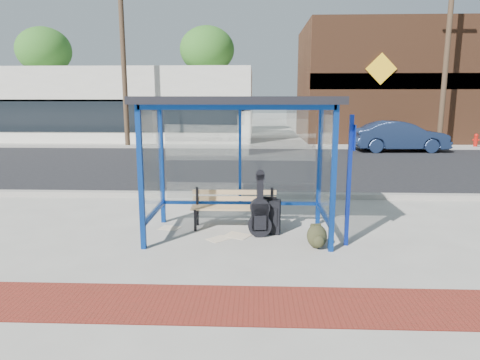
{
  "coord_description": "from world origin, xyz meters",
  "views": [
    {
      "loc": [
        0.31,
        -7.26,
        2.4
      ],
      "look_at": [
        0.02,
        0.2,
        0.96
      ],
      "focal_mm": 32.0,
      "sensor_mm": 36.0,
      "label": 1
    }
  ],
  "objects_px": {
    "fire_hydrant": "(476,140)",
    "parked_car": "(400,136)",
    "guitar_bag": "(260,214)",
    "suitcase": "(269,216)",
    "bench": "(234,206)",
    "backpack": "(317,237)"
  },
  "relations": [
    {
      "from": "bench",
      "to": "parked_car",
      "type": "distance_m",
      "value": 13.61
    },
    {
      "from": "bench",
      "to": "suitcase",
      "type": "height_order",
      "value": "bench"
    },
    {
      "from": "backpack",
      "to": "fire_hydrant",
      "type": "relative_size",
      "value": 0.58
    },
    {
      "from": "suitcase",
      "to": "backpack",
      "type": "xyz_separation_m",
      "value": [
        0.75,
        -0.75,
        -0.12
      ]
    },
    {
      "from": "guitar_bag",
      "to": "backpack",
      "type": "height_order",
      "value": "guitar_bag"
    },
    {
      "from": "fire_hydrant",
      "to": "guitar_bag",
      "type": "bearing_deg",
      "value": -127.14
    },
    {
      "from": "suitcase",
      "to": "bench",
      "type": "bearing_deg",
      "value": 162.89
    },
    {
      "from": "parked_car",
      "to": "fire_hydrant",
      "type": "bearing_deg",
      "value": -70.56
    },
    {
      "from": "parked_car",
      "to": "suitcase",
      "type": "bearing_deg",
      "value": 150.29
    },
    {
      "from": "parked_car",
      "to": "guitar_bag",
      "type": "bearing_deg",
      "value": 150.06
    },
    {
      "from": "guitar_bag",
      "to": "suitcase",
      "type": "xyz_separation_m",
      "value": [
        0.17,
        0.21,
        -0.1
      ]
    },
    {
      "from": "suitcase",
      "to": "parked_car",
      "type": "distance_m",
      "value": 13.58
    },
    {
      "from": "guitar_bag",
      "to": "bench",
      "type": "bearing_deg",
      "value": 124.96
    },
    {
      "from": "guitar_bag",
      "to": "parked_car",
      "type": "bearing_deg",
      "value": 55.67
    },
    {
      "from": "fire_hydrant",
      "to": "parked_car",
      "type": "bearing_deg",
      "value": -158.03
    },
    {
      "from": "backpack",
      "to": "fire_hydrant",
      "type": "height_order",
      "value": "fire_hydrant"
    },
    {
      "from": "bench",
      "to": "suitcase",
      "type": "distance_m",
      "value": 0.73
    },
    {
      "from": "parked_car",
      "to": "bench",
      "type": "bearing_deg",
      "value": 147.26
    },
    {
      "from": "backpack",
      "to": "parked_car",
      "type": "bearing_deg",
      "value": 58.83
    },
    {
      "from": "bench",
      "to": "fire_hydrant",
      "type": "bearing_deg",
      "value": 49.96
    },
    {
      "from": "suitcase",
      "to": "fire_hydrant",
      "type": "distance_m",
      "value": 17.28
    },
    {
      "from": "guitar_bag",
      "to": "fire_hydrant",
      "type": "xyz_separation_m",
      "value": [
        10.6,
        13.99,
        -0.04
      ]
    }
  ]
}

